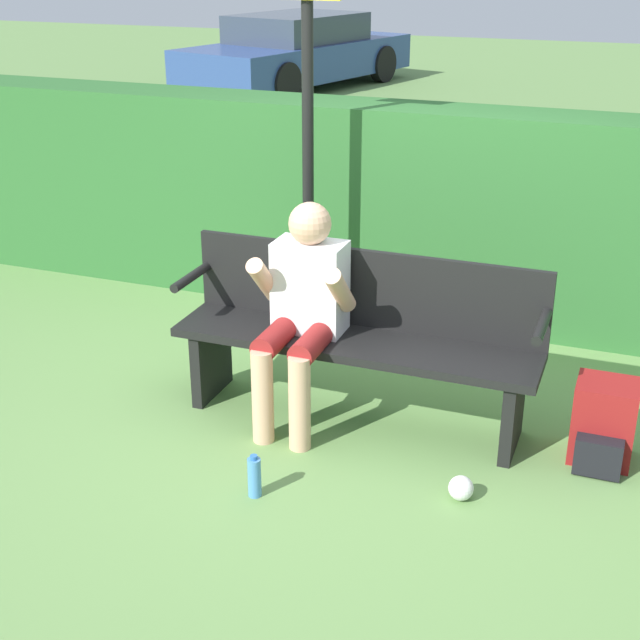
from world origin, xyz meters
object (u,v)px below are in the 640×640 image
(parked_car, at_px, (297,52))
(signpost, at_px, (307,121))
(park_bench, at_px, (358,334))
(person_seated, at_px, (303,304))
(water_bottle, at_px, (254,477))
(backpack, at_px, (603,425))

(parked_car, bearing_deg, signpost, -142.13)
(parked_car, bearing_deg, park_bench, -140.93)
(person_seated, bearing_deg, park_bench, 25.99)
(person_seated, height_order, water_bottle, person_seated)
(person_seated, xyz_separation_m, backpack, (1.52, 0.12, -0.46))
(park_bench, height_order, signpost, signpost)
(person_seated, xyz_separation_m, water_bottle, (0.06, -0.77, -0.55))
(park_bench, xyz_separation_m, person_seated, (-0.26, -0.13, 0.18))
(park_bench, xyz_separation_m, water_bottle, (-0.19, -0.89, -0.37))
(park_bench, distance_m, parked_car, 11.47)
(park_bench, distance_m, backpack, 1.29)
(backpack, relative_size, parked_car, 0.09)
(person_seated, bearing_deg, parked_car, 112.21)
(park_bench, bearing_deg, signpost, 124.59)
(person_seated, relative_size, backpack, 2.81)
(backpack, relative_size, signpost, 0.18)
(signpost, height_order, parked_car, signpost)
(person_seated, distance_m, backpack, 1.59)
(person_seated, relative_size, parked_car, 0.24)
(park_bench, bearing_deg, water_bottle, -102.34)
(person_seated, height_order, signpost, signpost)
(water_bottle, distance_m, parked_car, 12.23)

